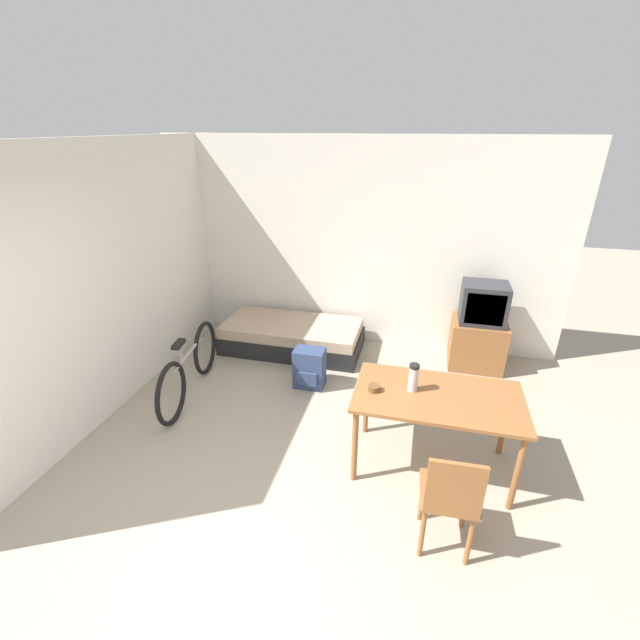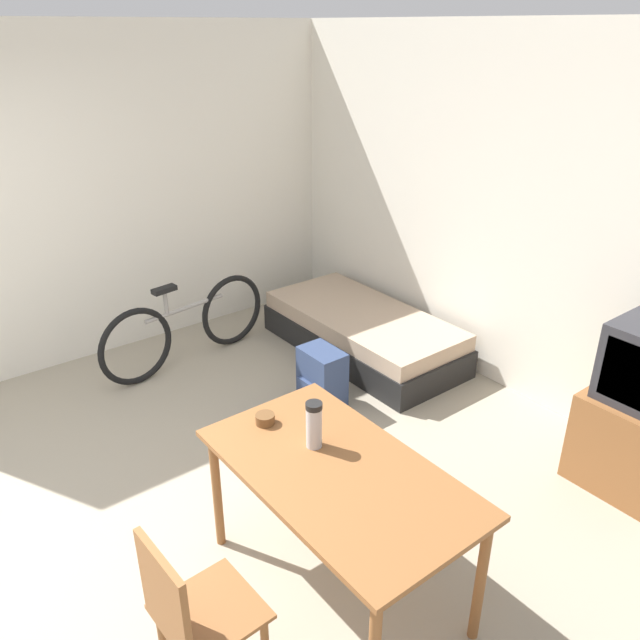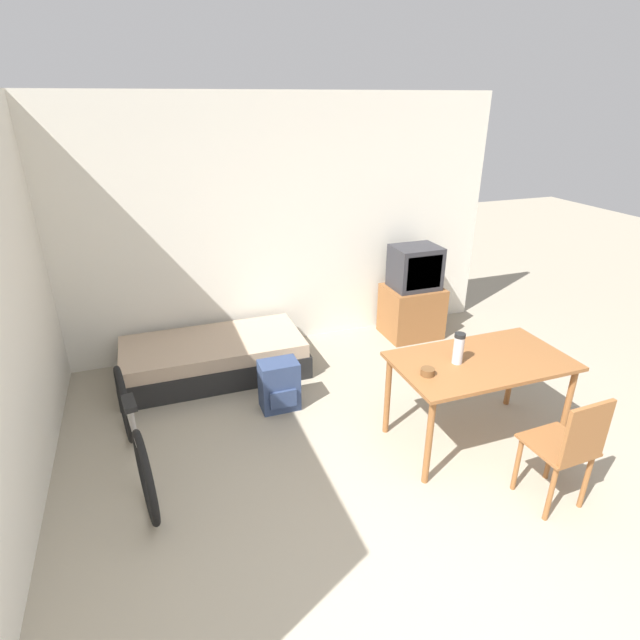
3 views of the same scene
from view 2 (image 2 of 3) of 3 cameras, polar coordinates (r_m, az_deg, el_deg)
The scene contains 10 objects.
ground_plane at distance 3.95m, azimuth -26.00°, elevation -19.94°, with size 20.00×20.00×0.00m, color #9E937F.
wall_back at distance 5.01m, azimuth 14.80°, elevation 9.58°, with size 5.32×0.06×2.70m.
wall_left at distance 5.65m, azimuth -16.08°, elevation 11.16°, with size 0.06×4.63×2.70m.
daybed at distance 5.52m, azimuth 3.93°, elevation -1.11°, with size 1.85×0.87×0.38m.
dining_table at distance 3.07m, azimuth 1.66°, elevation -14.72°, with size 1.38×0.77×0.75m.
wooden_chair at distance 2.81m, azimuth -11.69°, elevation -24.88°, with size 0.41×0.41×0.90m.
bicycle at distance 5.39m, azimuth -12.11°, elevation -0.57°, with size 0.28×1.62×0.74m.
thermos_flask at distance 3.08m, azimuth -0.55°, elevation -9.36°, with size 0.08×0.08×0.25m.
mate_bowl at distance 3.32m, azimuth -5.04°, elevation -9.00°, with size 0.10×0.10×0.05m.
backpack at distance 4.71m, azimuth 0.16°, elevation -5.39°, with size 0.35×0.27×0.47m.
Camera 2 is at (2.92, -0.20, 2.65)m, focal length 35.00 mm.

